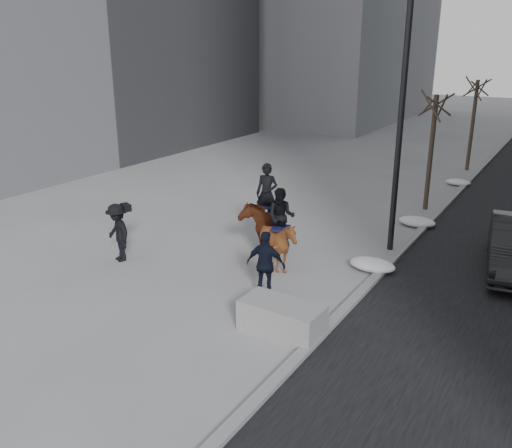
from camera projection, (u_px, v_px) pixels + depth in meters
The scene contains 11 objects.
ground at pixel (232, 290), 14.30m from camera, with size 120.00×120.00×0.00m, color gray.
curb at pixel (440, 210), 20.90m from camera, with size 0.25×90.00×0.12m, color gray.
planter at pixel (282, 318), 12.08m from camera, with size 1.85×0.93×0.74m, color gray.
tree_near at pixel (431, 147), 20.46m from camera, with size 1.20×1.20×4.88m, color #32251E, non-canonical shape.
tree_far at pixel (473, 121), 26.97m from camera, with size 1.20×1.20×4.97m, color #392922, non-canonical shape.
mounted_left at pixel (265, 219), 16.75m from camera, with size 1.36×2.27×2.74m.
mounted_right at pixel (279, 238), 15.27m from camera, with size 1.66×1.76×2.39m.
feeder at pixel (266, 265), 13.70m from camera, with size 1.09×0.94×1.75m.
camera_crew at pixel (118, 232), 15.98m from camera, with size 1.30×1.04×1.75m.
lamppost at pixel (404, 87), 15.60m from camera, with size 0.25×1.08×9.09m.
snow_piles at pixel (415, 224), 19.01m from camera, with size 1.33×12.15×0.34m.
Camera 1 is at (7.28, -10.78, 6.22)m, focal length 38.00 mm.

